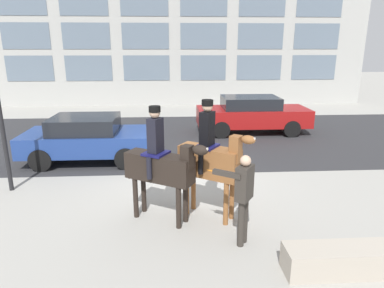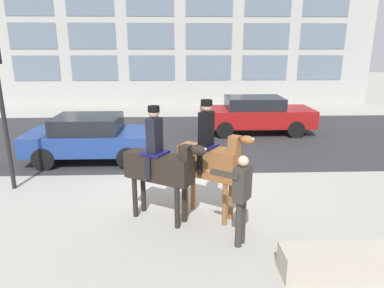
{
  "view_description": "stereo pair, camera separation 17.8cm",
  "coord_description": "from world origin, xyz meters",
  "px_view_note": "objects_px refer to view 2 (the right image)",
  "views": [
    {
      "loc": [
        -0.25,
        -8.99,
        3.66
      ],
      "look_at": [
        0.21,
        -1.3,
        1.44
      ],
      "focal_mm": 32.0,
      "sensor_mm": 36.0,
      "label": 1
    },
    {
      "loc": [
        -0.07,
        -9.0,
        3.66
      ],
      "look_at": [
        0.21,
        -1.3,
        1.44
      ],
      "focal_mm": 32.0,
      "sensor_mm": 36.0,
      "label": 2
    }
  ],
  "objects_px": {
    "mounted_horse_lead": "(160,164)",
    "mounted_horse_companion": "(210,159)",
    "street_car_near_lane": "(91,137)",
    "street_car_far_lane": "(256,114)",
    "pedestrian_bystander": "(241,194)",
    "planter_ledge": "(347,262)"
  },
  "relations": [
    {
      "from": "mounted_horse_lead",
      "to": "street_car_near_lane",
      "type": "distance_m",
      "value": 4.85
    },
    {
      "from": "mounted_horse_companion",
      "to": "planter_ledge",
      "type": "distance_m",
      "value": 3.17
    },
    {
      "from": "mounted_horse_lead",
      "to": "mounted_horse_companion",
      "type": "bearing_deg",
      "value": 34.17
    },
    {
      "from": "mounted_horse_lead",
      "to": "mounted_horse_companion",
      "type": "height_order",
      "value": "mounted_horse_companion"
    },
    {
      "from": "mounted_horse_lead",
      "to": "planter_ledge",
      "type": "height_order",
      "value": "mounted_horse_lead"
    },
    {
      "from": "pedestrian_bystander",
      "to": "street_car_far_lane",
      "type": "xyz_separation_m",
      "value": [
        2.17,
        8.66,
        -0.22
      ]
    },
    {
      "from": "mounted_horse_companion",
      "to": "street_car_near_lane",
      "type": "distance_m",
      "value": 5.41
    },
    {
      "from": "street_car_far_lane",
      "to": "planter_ledge",
      "type": "xyz_separation_m",
      "value": [
        -0.54,
        -9.62,
        -0.59
      ]
    },
    {
      "from": "pedestrian_bystander",
      "to": "street_car_near_lane",
      "type": "xyz_separation_m",
      "value": [
        -4.01,
        5.19,
        -0.27
      ]
    },
    {
      "from": "mounted_horse_companion",
      "to": "pedestrian_bystander",
      "type": "distance_m",
      "value": 1.26
    },
    {
      "from": "street_car_near_lane",
      "to": "mounted_horse_companion",
      "type": "bearing_deg",
      "value": -49.03
    },
    {
      "from": "street_car_near_lane",
      "to": "pedestrian_bystander",
      "type": "bearing_deg",
      "value": -52.32
    },
    {
      "from": "mounted_horse_companion",
      "to": "street_car_near_lane",
      "type": "height_order",
      "value": "mounted_horse_companion"
    },
    {
      "from": "street_car_near_lane",
      "to": "planter_ledge",
      "type": "xyz_separation_m",
      "value": [
        5.64,
        -6.14,
        -0.55
      ]
    },
    {
      "from": "pedestrian_bystander",
      "to": "street_car_near_lane",
      "type": "height_order",
      "value": "pedestrian_bystander"
    },
    {
      "from": "street_car_far_lane",
      "to": "pedestrian_bystander",
      "type": "bearing_deg",
      "value": -104.07
    },
    {
      "from": "mounted_horse_lead",
      "to": "street_car_far_lane",
      "type": "bearing_deg",
      "value": 94.13
    },
    {
      "from": "mounted_horse_lead",
      "to": "street_car_far_lane",
      "type": "relative_size",
      "value": 0.53
    },
    {
      "from": "street_car_near_lane",
      "to": "planter_ledge",
      "type": "bearing_deg",
      "value": -47.44
    },
    {
      "from": "street_car_near_lane",
      "to": "planter_ledge",
      "type": "height_order",
      "value": "street_car_near_lane"
    },
    {
      "from": "planter_ledge",
      "to": "mounted_horse_lead",
      "type": "bearing_deg",
      "value": 147.7
    },
    {
      "from": "planter_ledge",
      "to": "street_car_near_lane",
      "type": "bearing_deg",
      "value": 132.56
    }
  ]
}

